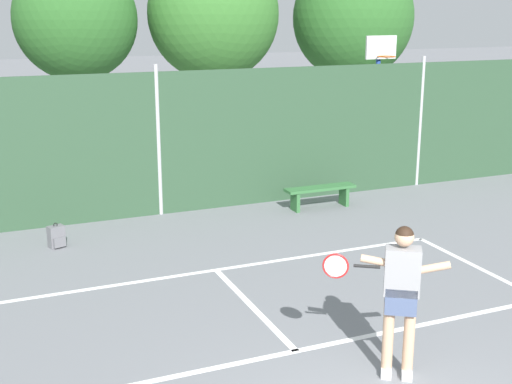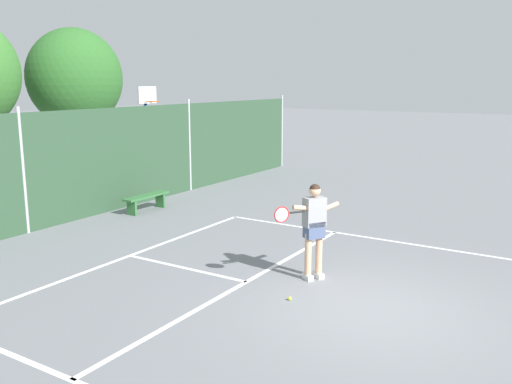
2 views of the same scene
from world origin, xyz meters
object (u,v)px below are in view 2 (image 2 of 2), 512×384
at_px(tennis_player, 314,223).
at_px(tennis_ball, 290,298).
at_px(courtside_bench, 146,199).
at_px(basketball_hoop, 147,121).

xyz_separation_m(tennis_player, tennis_ball, (-1.17, -0.14, -1.08)).
bearing_deg(courtside_bench, tennis_player, -110.71).
bearing_deg(tennis_ball, basketball_hoop, 54.33).
relative_size(tennis_player, tennis_ball, 28.10).
xyz_separation_m(basketball_hoop, tennis_player, (-5.69, -9.42, -1.20)).
bearing_deg(tennis_ball, tennis_player, 6.66).
bearing_deg(tennis_player, courtside_bench, 69.29).
height_order(tennis_player, tennis_ball, tennis_player).
distance_m(tennis_player, courtside_bench, 7.10).
height_order(basketball_hoop, tennis_ball, basketball_hoop).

